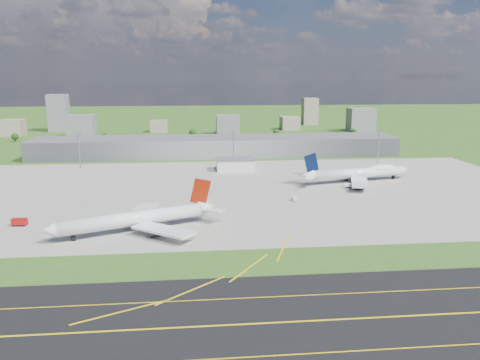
{
  "coord_description": "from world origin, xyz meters",
  "views": [
    {
      "loc": [
        -18.29,
        -222.91,
        64.83
      ],
      "look_at": [
        6.23,
        27.33,
        9.0
      ],
      "focal_mm": 35.0,
      "sensor_mm": 36.0,
      "label": 1
    }
  ],
  "objects": [
    {
      "name": "ops_building",
      "position": [
        10.0,
        100.0,
        4.0
      ],
      "size": [
        26.0,
        16.0,
        8.0
      ],
      "primitive_type": "cube",
      "color": "silver",
      "rests_on": "ground"
    },
    {
      "name": "crash_tender",
      "position": [
        -96.25,
        -16.43,
        1.68
      ],
      "size": [
        6.65,
        3.36,
        3.36
      ],
      "rotation": [
        0.0,
        0.0,
        -0.08
      ],
      "color": "#A10B0B",
      "rests_on": "ground"
    },
    {
      "name": "bldg_cw",
      "position": [
        -60.0,
        340.0,
        7.0
      ],
      "size": [
        20.0,
        18.0,
        14.0
      ],
      "primitive_type": "cube",
      "color": "gray",
      "rests_on": "ground"
    },
    {
      "name": "bldg_far_w",
      "position": [
        -220.0,
        320.0,
        9.0
      ],
      "size": [
        24.0,
        20.0,
        18.0
      ],
      "primitive_type": "cube",
      "color": "gray",
      "rests_on": "ground"
    },
    {
      "name": "taxiway",
      "position": [
        0.0,
        -110.0,
        0.03
      ],
      "size": [
        1400.0,
        60.0,
        0.06
      ],
      "primitive_type": "cube",
      "color": "black",
      "rests_on": "ground"
    },
    {
      "name": "tree_c",
      "position": [
        -20.0,
        280.0,
        5.84
      ],
      "size": [
        8.1,
        8.1,
        9.9
      ],
      "color": "#382314",
      "rests_on": "ground"
    },
    {
      "name": "bldg_tall_w",
      "position": [
        -180.0,
        360.0,
        22.0
      ],
      "size": [
        22.0,
        20.0,
        44.0
      ],
      "primitive_type": "cube",
      "color": "slate",
      "rests_on": "ground"
    },
    {
      "name": "tree_e",
      "position": [
        70.0,
        275.0,
        5.51
      ],
      "size": [
        7.65,
        7.65,
        9.35
      ],
      "color": "#382314",
      "rests_on": "ground"
    },
    {
      "name": "airliner_blue_quad",
      "position": [
        83.94,
        55.19,
        5.57
      ],
      "size": [
        76.18,
        58.9,
        20.05
      ],
      "rotation": [
        0.0,
        0.0,
        0.21
      ],
      "color": "white",
      "rests_on": "ground"
    },
    {
      "name": "apron",
      "position": [
        10.0,
        40.0,
        0.04
      ],
      "size": [
        360.0,
        190.0,
        0.08
      ],
      "primitive_type": "cube",
      "color": "gray",
      "rests_on": "ground"
    },
    {
      "name": "bldg_e",
      "position": [
        180.0,
        320.0,
        14.0
      ],
      "size": [
        30.0,
        22.0,
        28.0
      ],
      "primitive_type": "cube",
      "color": "slate",
      "rests_on": "ground"
    },
    {
      "name": "van_white_far",
      "position": [
        72.01,
        40.19,
        1.29
      ],
      "size": [
        4.99,
        2.46,
        2.56
      ],
      "rotation": [
        0.0,
        0.0,
        0.01
      ],
      "color": "white",
      "rests_on": "ground"
    },
    {
      "name": "bldg_tall_e",
      "position": [
        140.0,
        410.0,
        18.0
      ],
      "size": [
        20.0,
        18.0,
        36.0
      ],
      "primitive_type": "cube",
      "color": "gray",
      "rests_on": "ground"
    },
    {
      "name": "bldg_c",
      "position": [
        20.0,
        310.0,
        11.0
      ],
      "size": [
        26.0,
        20.0,
        22.0
      ],
      "primitive_type": "cube",
      "color": "slate",
      "rests_on": "ground"
    },
    {
      "name": "bldg_w",
      "position": [
        -140.0,
        300.0,
        12.0
      ],
      "size": [
        28.0,
        22.0,
        24.0
      ],
      "primitive_type": "cube",
      "color": "slate",
      "rests_on": "ground"
    },
    {
      "name": "terminal",
      "position": [
        0.0,
        165.0,
        7.5
      ],
      "size": [
        300.0,
        42.0,
        15.0
      ],
      "primitive_type": "cube",
      "color": "gray",
      "rests_on": "ground"
    },
    {
      "name": "ground",
      "position": [
        0.0,
        150.0,
        0.0
      ],
      "size": [
        1400.0,
        1400.0,
        0.0
      ],
      "primitive_type": "plane",
      "color": "#34591C",
      "rests_on": "ground"
    },
    {
      "name": "airliner_red_twin",
      "position": [
        -42.9,
        -28.5,
        5.44
      ],
      "size": [
        71.02,
        53.68,
        20.43
      ],
      "rotation": [
        0.0,
        0.0,
        3.53
      ],
      "color": "white",
      "rests_on": "ground"
    },
    {
      "name": "tree_far_w",
      "position": [
        -200.0,
        270.0,
        5.18
      ],
      "size": [
        7.2,
        7.2,
        8.8
      ],
      "color": "#382314",
      "rests_on": "ground"
    },
    {
      "name": "tree_w",
      "position": [
        -110.0,
        265.0,
        4.86
      ],
      "size": [
        6.75,
        6.75,
        8.25
      ],
      "color": "#382314",
      "rests_on": "ground"
    },
    {
      "name": "tree_far_e",
      "position": [
        160.0,
        285.0,
        4.53
      ],
      "size": [
        6.3,
        6.3,
        7.7
      ],
      "color": "#382314",
      "rests_on": "ground"
    },
    {
      "name": "bldg_ce",
      "position": [
        100.0,
        350.0,
        8.0
      ],
      "size": [
        22.0,
        24.0,
        16.0
      ],
      "primitive_type": "cube",
      "color": "gray",
      "rests_on": "ground"
    },
    {
      "name": "van_white_near",
      "position": [
        34.35,
        14.42,
        1.22
      ],
      "size": [
        2.79,
        4.93,
        2.4
      ],
      "rotation": [
        0.0,
        0.0,
        1.4
      ],
      "color": "white",
      "rests_on": "ground"
    },
    {
      "name": "mast_west",
      "position": [
        -100.0,
        115.0,
        17.71
      ],
      "size": [
        3.5,
        2.0,
        25.9
      ],
      "color": "gray",
      "rests_on": "ground"
    },
    {
      "name": "tug_yellow",
      "position": [
        -44.49,
        -19.52,
        1.0
      ],
      "size": [
        4.44,
        4.4,
        1.94
      ],
      "rotation": [
        0.0,
        0.0,
        0.77
      ],
      "color": "#D9BD0C",
      "rests_on": "ground"
    },
    {
      "name": "mast_center",
      "position": [
        10.0,
        115.0,
        17.71
      ],
      "size": [
        3.5,
        2.0,
        25.9
      ],
      "color": "gray",
      "rests_on": "ground"
    },
    {
      "name": "mast_east",
      "position": [
        120.0,
        115.0,
        17.71
      ],
      "size": [
        3.5,
        2.0,
        25.9
      ],
      "color": "gray",
      "rests_on": "ground"
    }
  ]
}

